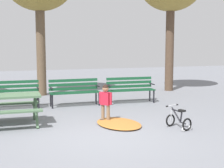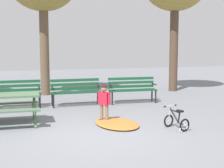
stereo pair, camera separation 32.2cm
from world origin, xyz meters
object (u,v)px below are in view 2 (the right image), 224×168
(picnic_table, at_px, (1,101))
(park_bench_left, at_px, (76,90))
(kids_bicycle, at_px, (177,121))
(park_bench_far_left, at_px, (14,92))
(child_standing, at_px, (104,100))
(park_bench_right, at_px, (132,88))

(picnic_table, relative_size, park_bench_left, 1.14)
(kids_bicycle, bearing_deg, park_bench_left, 115.56)
(picnic_table, distance_m, park_bench_left, 3.02)
(picnic_table, height_order, park_bench_far_left, park_bench_far_left)
(child_standing, bearing_deg, park_bench_far_left, 130.73)
(park_bench_right, bearing_deg, picnic_table, -154.04)
(park_bench_right, relative_size, kids_bicycle, 2.60)
(park_bench_right, relative_size, child_standing, 1.68)
(picnic_table, distance_m, kids_bicycle, 4.25)
(park_bench_left, xyz_separation_m, park_bench_right, (1.91, -0.05, 0.00))
(park_bench_left, relative_size, kids_bicycle, 2.57)
(park_bench_left, xyz_separation_m, kids_bicycle, (1.72, -3.61, -0.31))
(park_bench_left, height_order, kids_bicycle, park_bench_left)
(picnic_table, xyz_separation_m, kids_bicycle, (3.94, -1.55, -0.39))
(picnic_table, height_order, park_bench_right, park_bench_right)
(park_bench_right, xyz_separation_m, child_standing, (-1.62, -2.37, 0.05))
(park_bench_right, bearing_deg, kids_bicycle, -92.91)
(park_bench_left, bearing_deg, child_standing, -83.23)
(park_bench_far_left, height_order, kids_bicycle, park_bench_far_left)
(park_bench_left, distance_m, child_standing, 2.44)
(park_bench_right, xyz_separation_m, kids_bicycle, (-0.18, -3.56, -0.31))
(park_bench_far_left, bearing_deg, kids_bicycle, -45.79)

